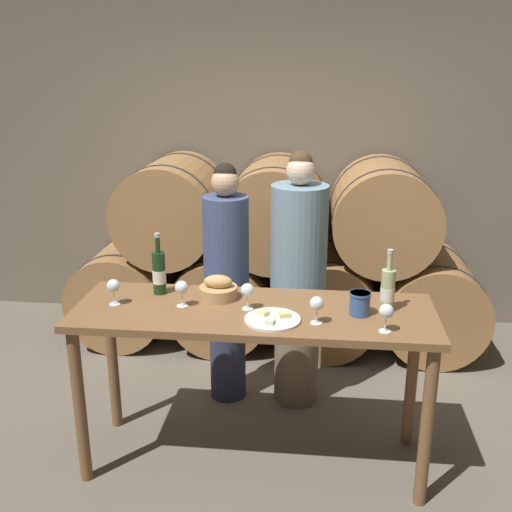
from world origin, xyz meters
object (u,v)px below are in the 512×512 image
tasting_table (253,332)px  person_left (227,282)px  person_right (298,281)px  cheese_plate (272,319)px  wine_bottle_red (159,272)px  wine_bottle_white (388,290)px  bread_basket (218,289)px  wine_glass_far_left (113,287)px  wine_glass_right (317,304)px  wine_glass_far_right (386,312)px  wine_glass_center (247,291)px  blue_crock (360,303)px  wine_glass_left (182,288)px

tasting_table → person_left: size_ratio=1.20×
person_right → cheese_plate: bearing=-96.8°
wine_bottle_red → wine_bottle_white: 1.23m
bread_basket → wine_bottle_white: bearing=-4.9°
person_right → wine_glass_far_left: size_ratio=11.69×
wine_glass_right → wine_bottle_white: bearing=28.8°
wine_glass_far_right → wine_glass_right: bearing=169.6°
bread_basket → wine_glass_far_right: bearing=-21.2°
tasting_table → bread_basket: bearing=147.4°
wine_glass_far_left → wine_bottle_white: bearing=2.8°
tasting_table → person_left: person_left is taller
person_right → wine_glass_center: 0.74m
wine_glass_center → wine_bottle_white: bearing=4.1°
wine_bottle_white → wine_glass_far_right: bearing=-96.8°
blue_crock → wine_bottle_red: bearing=170.6°
wine_glass_left → bread_basket: bearing=37.4°
wine_glass_far_left → tasting_table: bearing=1.2°
person_left → wine_glass_far_left: person_left is taller
tasting_table → wine_glass_right: (0.33, -0.14, 0.23)m
wine_glass_right → wine_glass_far_right: size_ratio=1.00×
wine_glass_right → wine_glass_far_right: (0.33, -0.06, 0.00)m
blue_crock → cheese_plate: (-0.43, -0.12, -0.06)m
tasting_table → wine_bottle_red: wine_bottle_red is taller
cheese_plate → bread_basket: bearing=139.9°
wine_bottle_red → cheese_plate: bearing=-25.0°
wine_glass_center → wine_glass_far_left: bearing=-178.5°
cheese_plate → wine_glass_center: bearing=135.7°
wine_glass_far_right → person_left: bearing=135.7°
tasting_table → wine_glass_far_right: size_ratio=13.32×
wine_glass_far_left → wine_glass_far_right: size_ratio=1.00×
wine_glass_far_left → wine_glass_far_right: same height
cheese_plate → wine_glass_right: 0.24m
wine_glass_left → wine_glass_center: bearing=0.3°
person_left → wine_bottle_white: person_left is taller
tasting_table → wine_bottle_white: size_ratio=5.69×
person_right → cheese_plate: 0.82m
wine_glass_far_right → blue_crock: bearing=120.1°
wine_bottle_white → cheese_plate: bearing=-161.8°
person_right → wine_glass_far_right: size_ratio=11.69×
wine_glass_left → wine_bottle_white: bearing=2.9°
cheese_plate → person_left: bearing=113.8°
wine_glass_far_right → tasting_table: bearing=162.9°
wine_glass_far_left → wine_glass_left: size_ratio=1.00×
wine_bottle_white → blue_crock: wine_bottle_white is taller
tasting_table → wine_glass_left: wine_glass_left is taller
cheese_plate → wine_glass_right: wine_glass_right is taller
wine_glass_right → wine_glass_far_right: 0.33m
bread_basket → wine_glass_far_right: size_ratio=1.46×
wine_glass_left → wine_glass_far_right: 1.05m
wine_bottle_white → tasting_table: bearing=-175.4°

